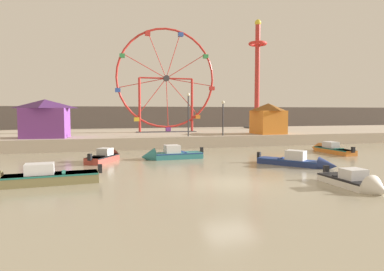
# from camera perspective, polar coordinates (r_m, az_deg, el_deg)

# --- Properties ---
(ground_plane) EXTENTS (240.00, 240.00, 0.00)m
(ground_plane) POSITION_cam_1_polar(r_m,az_deg,el_deg) (16.47, 6.42, -8.08)
(ground_plane) COLOR gray
(quay_promenade) EXTENTS (110.00, 18.36, 1.11)m
(quay_promenade) POSITION_cam_1_polar(r_m,az_deg,el_deg) (40.02, -6.76, -0.14)
(quay_promenade) COLOR tan
(quay_promenade) RESTS_ON ground_plane
(distant_town_skyline) EXTENTS (140.00, 3.00, 4.40)m
(distant_town_skyline) POSITION_cam_1_polar(r_m,az_deg,el_deg) (61.41, -9.84, 2.81)
(distant_town_skyline) COLOR #564C47
(distant_town_skyline) RESTS_ON ground_plane
(motorboat_faded_red) EXTENTS (2.79, 3.71, 1.22)m
(motorboat_faded_red) POSITION_cam_1_polar(r_m,az_deg,el_deg) (24.37, -14.35, -3.52)
(motorboat_faded_red) COLOR #B24238
(motorboat_faded_red) RESTS_ON ground_plane
(motorboat_olive_wood) EXTENTS (5.65, 1.57, 1.31)m
(motorboat_olive_wood) POSITION_cam_1_polar(r_m,az_deg,el_deg) (17.55, -25.46, -6.59)
(motorboat_olive_wood) COLOR olive
(motorboat_olive_wood) RESTS_ON ground_plane
(motorboat_orange_hull) EXTENTS (1.14, 5.22, 1.24)m
(motorboat_orange_hull) POSITION_cam_1_polar(r_m,az_deg,el_deg) (30.94, 22.21, -2.12)
(motorboat_orange_hull) COLOR orange
(motorboat_orange_hull) RESTS_ON ground_plane
(motorboat_white_red_stripe) EXTENTS (1.23, 3.87, 1.24)m
(motorboat_white_red_stripe) POSITION_cam_1_polar(r_m,az_deg,el_deg) (16.96, 26.44, -7.24)
(motorboat_white_red_stripe) COLOR silver
(motorboat_white_red_stripe) RESTS_ON ground_plane
(motorboat_navy_blue) EXTENTS (3.93, 4.52, 1.31)m
(motorboat_navy_blue) POSITION_cam_1_polar(r_m,az_deg,el_deg) (22.45, 18.04, -4.26)
(motorboat_navy_blue) COLOR navy
(motorboat_navy_blue) RESTS_ON ground_plane
(motorboat_teal_painted) EXTENTS (4.75, 1.51, 1.41)m
(motorboat_teal_painted) POSITION_cam_1_polar(r_m,az_deg,el_deg) (24.66, -4.17, -3.29)
(motorboat_teal_painted) COLOR teal
(motorboat_teal_painted) RESTS_ON ground_plane
(ferris_wheel_red_frame) EXTENTS (11.63, 1.20, 11.97)m
(ferris_wheel_red_frame) POSITION_cam_1_polar(r_m,az_deg,el_deg) (39.24, -4.42, 9.38)
(ferris_wheel_red_frame) COLOR red
(ferris_wheel_red_frame) RESTS_ON quay_promenade
(drop_tower_red_tower) EXTENTS (2.80, 2.80, 15.52)m
(drop_tower_red_tower) POSITION_cam_1_polar(r_m,az_deg,el_deg) (49.90, 11.06, 10.33)
(drop_tower_red_tower) COLOR #BC332D
(drop_tower_red_tower) RESTS_ON quay_promenade
(carnival_booth_purple_stall) EXTENTS (4.49, 3.57, 3.48)m
(carnival_booth_purple_stall) POSITION_cam_1_polar(r_m,az_deg,el_deg) (33.12, -23.74, 2.77)
(carnival_booth_purple_stall) COLOR purple
(carnival_booth_purple_stall) RESTS_ON quay_promenade
(carnival_booth_orange_canopy) EXTENTS (3.18, 3.57, 3.27)m
(carnival_booth_orange_canopy) POSITION_cam_1_polar(r_m,az_deg,el_deg) (36.89, 12.85, 2.93)
(carnival_booth_orange_canopy) COLOR orange
(carnival_booth_orange_canopy) RESTS_ON quay_promenade
(promenade_lamp_near) EXTENTS (0.32, 0.32, 3.47)m
(promenade_lamp_near) POSITION_cam_1_polar(r_m,az_deg,el_deg) (33.31, 5.30, 3.95)
(promenade_lamp_near) COLOR #2D2D33
(promenade_lamp_near) RESTS_ON quay_promenade
(promenade_lamp_far) EXTENTS (0.32, 0.32, 4.17)m
(promenade_lamp_far) POSITION_cam_1_polar(r_m,az_deg,el_deg) (32.16, -0.64, 4.67)
(promenade_lamp_far) COLOR #2D2D33
(promenade_lamp_far) RESTS_ON quay_promenade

